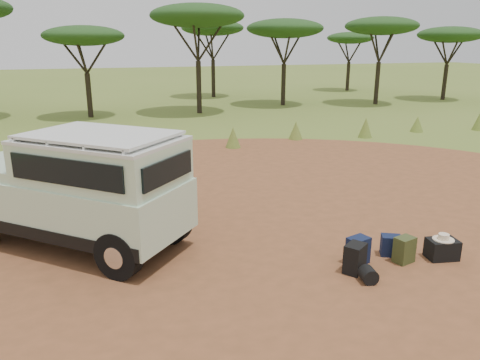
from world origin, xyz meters
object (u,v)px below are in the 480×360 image
object	(u,v)px
backpack_black	(355,259)
safari_vehicle	(77,191)
backpack_olive	(404,250)
hard_case	(442,249)
duffel_navy	(391,246)
backpack_navy	(358,251)

from	to	relation	value
backpack_black	safari_vehicle	bearing A→B (deg)	113.85
backpack_olive	hard_case	distance (m)	0.79
duffel_navy	backpack_olive	bearing A→B (deg)	-52.65
backpack_navy	hard_case	xyz separation A→B (m)	(1.62, -0.34, -0.06)
backpack_black	backpack_olive	distance (m)	1.09
backpack_navy	backpack_olive	bearing A→B (deg)	-32.18
backpack_black	backpack_navy	xyz separation A→B (m)	(0.25, 0.29, -0.01)
backpack_black	backpack_navy	world-z (taller)	backpack_black
safari_vehicle	backpack_navy	xyz separation A→B (m)	(4.82, -2.53, -0.87)
safari_vehicle	backpack_navy	size ratio (longest dim) A/B	9.30
backpack_navy	backpack_olive	xyz separation A→B (m)	(0.84, -0.24, -0.01)
backpack_navy	backpack_olive	world-z (taller)	backpack_navy
backpack_navy	hard_case	world-z (taller)	backpack_navy
duffel_navy	hard_case	world-z (taller)	duffel_navy
safari_vehicle	duffel_navy	size ratio (longest dim) A/B	11.80
backpack_olive	safari_vehicle	bearing A→B (deg)	139.07
safari_vehicle	backpack_olive	world-z (taller)	safari_vehicle
backpack_olive	duffel_navy	xyz separation A→B (m)	(-0.05, 0.33, -0.05)
safari_vehicle	hard_case	xyz separation A→B (m)	(6.43, -2.88, -0.94)
backpack_olive	duffel_navy	bearing A→B (deg)	84.53
backpack_navy	hard_case	bearing A→B (deg)	-28.25
safari_vehicle	hard_case	distance (m)	7.11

